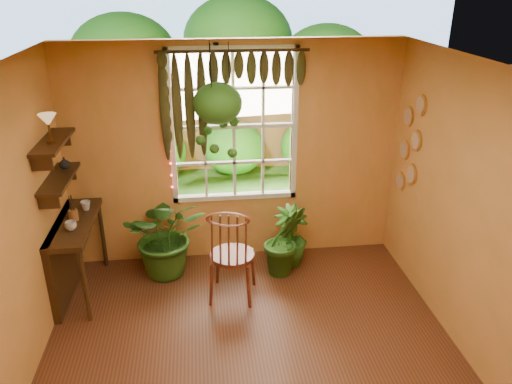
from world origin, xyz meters
TOP-DOWN VIEW (x-y plane):
  - floor at (0.00, 0.00)m, footprint 4.50×4.50m
  - ceiling at (0.00, 0.00)m, footprint 4.50×4.50m
  - wall_back at (0.00, 2.25)m, footprint 4.00×0.00m
  - wall_right at (2.00, 0.00)m, footprint 0.00×4.50m
  - window at (0.00, 2.28)m, footprint 1.52×0.10m
  - valance_vine at (-0.08, 2.16)m, footprint 1.70×0.12m
  - string_lights at (-0.76, 2.19)m, footprint 0.03×0.03m
  - wall_plates at (1.98, 1.79)m, footprint 0.04×0.32m
  - counter_ledge at (-1.91, 1.60)m, footprint 0.40×1.20m
  - shelf_lower at (-1.88, 1.60)m, footprint 0.25×0.90m
  - shelf_upper at (-1.88, 1.60)m, footprint 0.25×0.90m
  - backyard at (0.24, 6.87)m, footprint 14.00×10.00m
  - windsor_chair at (-0.12, 1.29)m, footprint 0.59×0.61m
  - potted_plant_left at (-0.84, 1.88)m, footprint 0.95×0.83m
  - potted_plant_mid at (0.54, 1.72)m, footprint 0.55×0.48m
  - potted_plant_right at (0.64, 1.92)m, footprint 0.45×0.45m
  - hanging_basket at (-0.19, 1.99)m, footprint 0.54×0.54m
  - cup_a at (-1.78, 1.39)m, footprint 0.15×0.15m
  - cup_b at (-1.72, 1.88)m, footprint 0.12×0.12m
  - brush_jar at (-1.80, 1.63)m, footprint 0.10×0.10m
  - shelf_vase at (-1.87, 1.86)m, footprint 0.15×0.15m
  - tiffany_lamp at (-1.86, 1.50)m, footprint 0.18×0.18m

SIDE VIEW (x-z plane):
  - floor at x=0.00m, z-range 0.00..0.00m
  - windsor_chair at x=-0.12m, z-range -0.28..1.04m
  - potted_plant_right at x=0.64m, z-range 0.00..0.77m
  - potted_plant_mid at x=0.54m, z-range 0.00..0.90m
  - potted_plant_left at x=-0.84m, z-range 0.00..1.04m
  - counter_ledge at x=-1.91m, z-range 0.10..1.00m
  - cup_a at x=-1.78m, z-range 0.90..0.99m
  - cup_b at x=-1.72m, z-range 0.90..1.00m
  - brush_jar at x=-1.80m, z-range 0.86..1.22m
  - backyard at x=0.24m, z-range -4.72..7.28m
  - wall_back at x=0.00m, z-range -0.65..3.35m
  - wall_right at x=2.00m, z-range -0.90..3.60m
  - shelf_lower at x=-1.88m, z-range 1.38..1.42m
  - shelf_vase at x=-1.87m, z-range 1.42..1.54m
  - wall_plates at x=1.98m, z-range 1.00..2.10m
  - window at x=0.00m, z-range 0.77..2.63m
  - string_lights at x=-0.76m, z-range 0.98..2.52m
  - shelf_upper at x=-1.88m, z-range 1.78..1.82m
  - hanging_basket at x=-0.19m, z-range 1.35..2.61m
  - tiffany_lamp at x=-1.86m, z-range 1.89..2.18m
  - valance_vine at x=-0.08m, z-range 1.73..2.83m
  - ceiling at x=0.00m, z-range 2.70..2.70m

